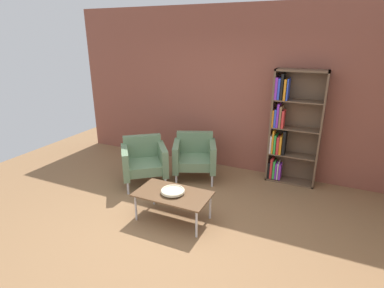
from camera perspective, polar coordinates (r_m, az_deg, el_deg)
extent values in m
plane|color=olive|center=(4.06, -4.69, -16.54)|extent=(8.32, 8.32, 0.00)
cube|color=brown|center=(5.63, 7.39, 9.81)|extent=(6.40, 0.12, 2.90)
cube|color=brown|center=(5.33, 14.65, 3.27)|extent=(0.03, 0.30, 1.90)
cube|color=brown|center=(5.26, 22.89, 2.14)|extent=(0.03, 0.30, 1.90)
cube|color=brown|center=(5.11, 19.90, 12.79)|extent=(0.80, 0.30, 0.03)
cube|color=brown|center=(5.61, 17.71, -6.45)|extent=(0.80, 0.30, 0.03)
cube|color=brown|center=(5.42, 18.93, 3.10)|extent=(0.80, 0.02, 1.90)
cube|color=brown|center=(5.43, 18.22, -1.93)|extent=(0.76, 0.28, 0.02)
cube|color=brown|center=(5.28, 18.74, 2.71)|extent=(0.76, 0.28, 0.02)
cube|color=brown|center=(5.18, 19.30, 7.59)|extent=(0.76, 0.28, 0.02)
cube|color=black|center=(5.54, 14.23, -4.54)|extent=(0.04, 0.19, 0.28)
cube|color=red|center=(5.52, 14.67, -4.27)|extent=(0.04, 0.17, 0.35)
cube|color=green|center=(5.53, 15.15, -4.49)|extent=(0.03, 0.21, 0.31)
cube|color=purple|center=(5.52, 15.47, -4.75)|extent=(0.03, 0.18, 0.28)
cube|color=white|center=(5.52, 15.81, -4.65)|extent=(0.02, 0.20, 0.30)
cube|color=purple|center=(5.51, 16.12, -4.88)|extent=(0.03, 0.17, 0.28)
cube|color=white|center=(5.38, 14.61, 0.11)|extent=(0.03, 0.21, 0.30)
cube|color=orange|center=(5.34, 14.96, 0.47)|extent=(0.03, 0.17, 0.40)
cube|color=green|center=(5.39, 15.38, 0.15)|extent=(0.03, 0.25, 0.32)
cube|color=red|center=(5.37, 15.81, -0.10)|extent=(0.04, 0.21, 0.30)
cube|color=orange|center=(5.38, 16.34, -0.02)|extent=(0.04, 0.25, 0.31)
cube|color=black|center=(5.35, 16.91, 0.39)|extent=(0.04, 0.24, 0.41)
cube|color=orange|center=(5.25, 15.00, 4.71)|extent=(0.03, 0.19, 0.28)
cube|color=blue|center=(5.24, 15.38, 4.75)|extent=(0.03, 0.19, 0.30)
cube|color=purple|center=(5.23, 15.84, 5.20)|extent=(0.03, 0.20, 0.39)
cube|color=olive|center=(5.23, 16.27, 4.95)|extent=(0.03, 0.21, 0.35)
cube|color=red|center=(5.22, 16.68, 4.53)|extent=(0.04, 0.19, 0.29)
cube|color=purple|center=(5.18, 15.63, 10.06)|extent=(0.04, 0.25, 0.35)
cube|color=blue|center=(5.13, 16.01, 9.86)|extent=(0.03, 0.17, 0.33)
cube|color=black|center=(5.14, 16.56, 10.24)|extent=(0.04, 0.21, 0.41)
cube|color=orange|center=(5.13, 17.07, 9.73)|extent=(0.03, 0.19, 0.33)
cube|color=blue|center=(5.15, 17.55, 9.77)|extent=(0.02, 0.25, 0.34)
cube|color=brown|center=(4.15, -3.59, -9.27)|extent=(1.00, 0.56, 0.02)
cylinder|color=silver|center=(4.29, -10.43, -11.61)|extent=(0.03, 0.03, 0.38)
cylinder|color=silver|center=(3.91, 0.85, -14.68)|extent=(0.03, 0.03, 0.38)
cylinder|color=silver|center=(4.62, -7.15, -9.01)|extent=(0.03, 0.03, 0.38)
cylinder|color=silver|center=(4.26, 3.41, -11.50)|extent=(0.03, 0.03, 0.38)
cylinder|color=beige|center=(4.14, -3.59, -9.03)|extent=(0.13, 0.13, 0.02)
cylinder|color=beige|center=(4.13, -3.60, -8.79)|extent=(0.32, 0.32, 0.02)
torus|color=beige|center=(4.12, -3.60, -8.64)|extent=(0.32, 0.32, 0.02)
cube|color=slate|center=(5.32, 0.47, -3.30)|extent=(0.82, 0.79, 0.16)
cube|color=slate|center=(5.48, 0.53, 0.40)|extent=(0.64, 0.36, 0.38)
cube|color=slate|center=(5.28, -2.90, -2.24)|extent=(0.34, 0.61, 0.46)
cube|color=slate|center=(5.27, 3.84, -2.31)|extent=(0.34, 0.61, 0.46)
cylinder|color=silver|center=(5.14, -2.97, -6.66)|extent=(0.04, 0.04, 0.24)
cylinder|color=silver|center=(5.13, 3.78, -6.73)|extent=(0.04, 0.04, 0.24)
cylinder|color=silver|center=(5.66, -2.53, -4.07)|extent=(0.04, 0.04, 0.24)
cylinder|color=silver|center=(5.65, 3.56, -4.13)|extent=(0.04, 0.04, 0.24)
cube|color=slate|center=(5.20, -8.85, -4.12)|extent=(0.86, 0.85, 0.16)
cube|color=slate|center=(5.35, -9.27, -0.34)|extent=(0.58, 0.49, 0.38)
cube|color=slate|center=(5.13, -12.34, -3.37)|extent=(0.46, 0.55, 0.46)
cube|color=slate|center=(5.17, -5.47, -2.79)|extent=(0.46, 0.55, 0.46)
cylinder|color=silver|center=(4.99, -11.85, -7.91)|extent=(0.04, 0.04, 0.24)
cylinder|color=silver|center=(5.03, -4.97, -7.29)|extent=(0.04, 0.04, 0.24)
cylinder|color=silver|center=(5.52, -12.12, -5.18)|extent=(0.04, 0.04, 0.24)
cylinder|color=silver|center=(5.55, -5.92, -4.65)|extent=(0.04, 0.04, 0.24)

